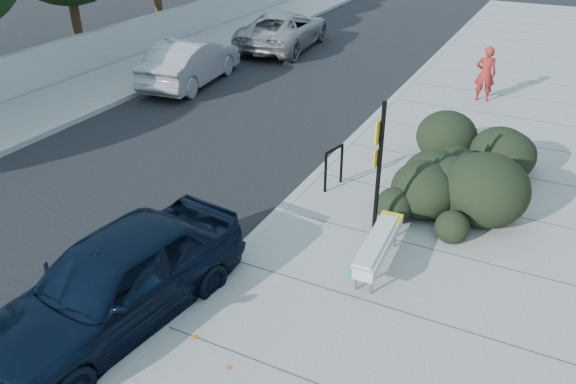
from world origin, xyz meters
name	(u,v)px	position (x,y,z in m)	size (l,w,h in m)	color
ground	(231,266)	(0.00, 0.00, 0.00)	(120.00, 120.00, 0.00)	black
sidewalk_near	(572,209)	(5.60, 5.00, 0.07)	(11.20, 50.00, 0.15)	gray
sidewalk_far	(62,103)	(-9.50, 5.00, 0.07)	(3.00, 50.00, 0.15)	gray
curb_near	(334,159)	(0.00, 5.00, 0.08)	(0.22, 50.00, 0.17)	#9E9E99
curb_far	(97,110)	(-8.00, 5.00, 0.08)	(0.22, 50.00, 0.17)	#9E9E99
far_wall	(20,76)	(-11.20, 5.00, 0.75)	(0.30, 40.00, 1.50)	#9E9E99
bench	(378,245)	(2.50, 0.99, 0.63)	(0.50, 2.05, 0.61)	gray
bike_rack	(334,164)	(0.60, 3.50, 0.74)	(0.21, 0.66, 0.98)	black
sign_post	(379,164)	(2.10, 1.96, 1.73)	(0.11, 0.32, 2.80)	black
hedge	(466,157)	(3.28, 4.64, 0.99)	(2.23, 4.46, 1.67)	black
sedan_navy	(116,280)	(-0.80, -2.06, 0.80)	(1.88, 4.68, 1.59)	black
wagon_silver	(191,62)	(-7.06, 8.79, 0.78)	(1.66, 4.76, 1.57)	#9A999E
suv_silver	(284,30)	(-6.42, 14.76, 0.79)	(2.62, 5.68, 1.58)	gray
pedestrian	(485,74)	(2.59, 11.15, 1.02)	(0.64, 0.42, 1.75)	maroon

